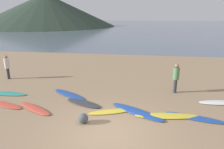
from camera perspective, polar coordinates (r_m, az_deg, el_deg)
name	(u,v)px	position (r m, az deg, el deg)	size (l,w,h in m)	color
ground_plane	(128,67)	(16.91, 4.45, 2.18)	(120.00, 120.00, 0.20)	#997C5B
ocean_water	(140,26)	(70.97, 7.69, 13.25)	(140.00, 100.00, 0.01)	slate
headland_hill	(46,10)	(72.01, -17.81, 16.71)	(43.93, 43.93, 10.11)	#28382B
surfboard_0	(4,93)	(12.40, -27.88, -4.63)	(2.63, 0.56, 0.06)	teal
surfboard_1	(4,104)	(10.94, -27.75, -7.34)	(2.20, 0.47, 0.06)	#D84C38
surfboard_2	(35,108)	(9.92, -20.71, -8.78)	(2.15, 0.46, 0.08)	#D84C38
surfboard_3	(69,95)	(11.02, -11.74, -5.47)	(2.35, 0.54, 0.07)	#1E479E
surfboard_4	(84,103)	(9.91, -7.92, -7.86)	(1.93, 0.59, 0.07)	#333338
surfboard_5	(111,111)	(9.05, -0.31, -10.23)	(1.98, 0.46, 0.06)	yellow
surfboard_6	(137,112)	(9.07, 6.97, -10.21)	(2.63, 0.58, 0.09)	#1E479E
surfboard_7	(167,116)	(8.97, 15.00, -11.03)	(2.66, 0.53, 0.09)	yellow
surfboard_8	(195,118)	(9.21, 22.12, -11.06)	(2.38, 0.48, 0.06)	#1E479E
surfboard_9	(219,103)	(11.11, 27.67, -6.92)	(1.94, 0.53, 0.08)	white
person_0	(7,65)	(14.81, -27.16, 2.32)	(0.31, 0.31, 1.56)	#2D2D38
person_1	(176,76)	(11.37, 17.37, -0.34)	(0.32, 0.32, 1.60)	#2D2D38
beach_rock_near	(83,118)	(8.23, -8.02, -12.00)	(0.40, 0.40, 0.40)	#444C51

